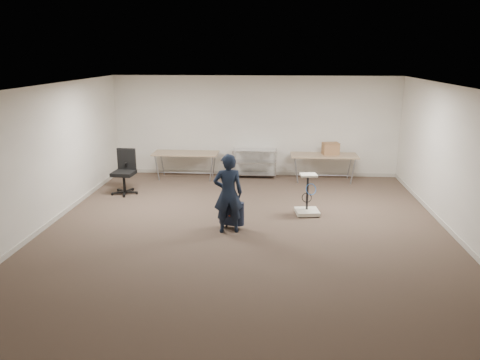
{
  "coord_description": "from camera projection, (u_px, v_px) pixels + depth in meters",
  "views": [
    {
      "loc": [
        0.53,
        -8.59,
        3.39
      ],
      "look_at": [
        -0.12,
        0.3,
        0.97
      ],
      "focal_mm": 35.0,
      "sensor_mm": 36.0,
      "label": 1
    }
  ],
  "objects": [
    {
      "name": "folding_table_right",
      "position": [
        324.0,
        157.0,
        12.68
      ],
      "size": [
        1.8,
        0.75,
        0.73
      ],
      "color": "#8E7457",
      "rests_on": "ground"
    },
    {
      "name": "wire_shelf",
      "position": [
        254.0,
        162.0,
        13.12
      ],
      "size": [
        1.22,
        0.47,
        0.8
      ],
      "color": "silver",
      "rests_on": "ground"
    },
    {
      "name": "ground",
      "position": [
        245.0,
        232.0,
        9.19
      ],
      "size": [
        9.0,
        9.0,
        0.0
      ],
      "primitive_type": "plane",
      "color": "#493A2C",
      "rests_on": "ground"
    },
    {
      "name": "person",
      "position": [
        228.0,
        193.0,
        8.99
      ],
      "size": [
        0.63,
        0.47,
        1.57
      ],
      "primitive_type": "imported",
      "rotation": [
        0.0,
        0.0,
        3.32
      ],
      "color": "black",
      "rests_on": "ground"
    },
    {
      "name": "suitcase",
      "position": [
        231.0,
        213.0,
        9.31
      ],
      "size": [
        0.38,
        0.29,
        0.92
      ],
      "color": "#161931",
      "rests_on": "ground"
    },
    {
      "name": "cardboard_box",
      "position": [
        331.0,
        149.0,
        12.68
      ],
      "size": [
        0.47,
        0.38,
        0.32
      ],
      "primitive_type": "cube",
      "rotation": [
        0.0,
        0.0,
        0.16
      ],
      "color": "#996D47",
      "rests_on": "folding_table_right"
    },
    {
      "name": "office_chair",
      "position": [
        125.0,
        180.0,
        11.63
      ],
      "size": [
        0.67,
        0.67,
        1.1
      ],
      "color": "black",
      "rests_on": "ground"
    },
    {
      "name": "equipment_cart",
      "position": [
        307.0,
        204.0,
        10.12
      ],
      "size": [
        0.55,
        0.55,
        0.9
      ],
      "color": "beige",
      "rests_on": "ground"
    },
    {
      "name": "folding_table_left",
      "position": [
        186.0,
        154.0,
        12.95
      ],
      "size": [
        1.8,
        0.75,
        0.73
      ],
      "color": "#8E7457",
      "rests_on": "ground"
    },
    {
      "name": "room_shell",
      "position": [
        249.0,
        207.0,
        10.51
      ],
      "size": [
        8.0,
        9.0,
        9.0
      ],
      "color": "beige",
      "rests_on": "ground"
    }
  ]
}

